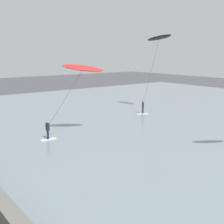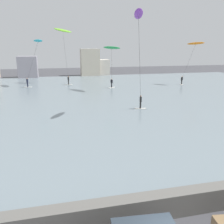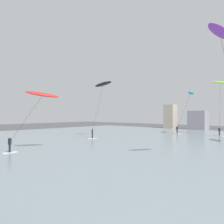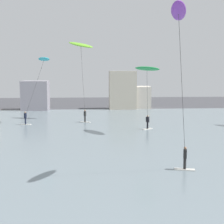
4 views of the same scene
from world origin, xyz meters
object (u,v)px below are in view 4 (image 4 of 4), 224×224
Objects in this scene: kitesurfer_cyan at (42,64)px; kitesurfer_lime at (81,51)px; kitesurfer_purple at (180,33)px; kitesurfer_green at (147,73)px.

kitesurfer_cyan is 0.79× the size of kitesurfer_lime.
kitesurfer_green is at bearing 87.45° from kitesurfer_purple.
kitesurfer_lime reaches higher than kitesurfer_green.
kitesurfer_purple is (11.33, -22.45, 1.59)m from kitesurfer_cyan.
kitesurfer_green is at bearing -31.60° from kitesurfer_cyan.
kitesurfer_purple is at bearing -75.45° from kitesurfer_lime.
kitesurfer_cyan is 25.20m from kitesurfer_purple.
kitesurfer_lime reaches higher than kitesurfer_cyan.
kitesurfer_green is 15.31m from kitesurfer_purple.
kitesurfer_cyan is at bearing 116.78° from kitesurfer_purple.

